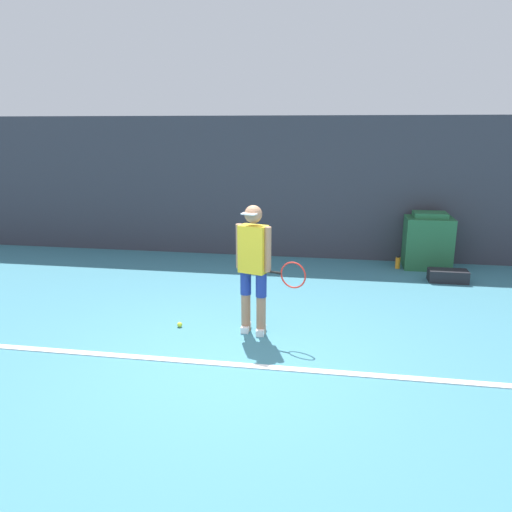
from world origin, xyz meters
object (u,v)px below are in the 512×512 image
Objects in this scene: tennis_ball at (180,325)px; covered_chair at (428,241)px; equipment_bag at (448,276)px; water_bottle at (398,263)px; tennis_player at (254,264)px.

covered_chair is at bearing 43.94° from tennis_ball.
equipment_bag is at bearing 34.40° from tennis_ball.
covered_chair is (3.68, 3.55, 0.47)m from tennis_ball.
water_bottle reaches higher than equipment_bag.
equipment_bag is at bearing -75.39° from covered_chair.
tennis_ball is at bearing -162.49° from tennis_player.
tennis_player is 4.10m from water_bottle.
equipment_bag is 1.04m from water_bottle.
tennis_player is 1.57× the size of covered_chair.
tennis_ball is (-1.01, 0.00, -0.89)m from tennis_player.
water_bottle is (-0.76, 0.72, 0.00)m from equipment_bag.
tennis_player is at bearing -127.02° from covered_chair.
water_bottle reaches higher than tennis_ball.
water_bottle is at bearing -163.58° from covered_chair.
water_bottle is (-0.53, -0.16, -0.39)m from covered_chair.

